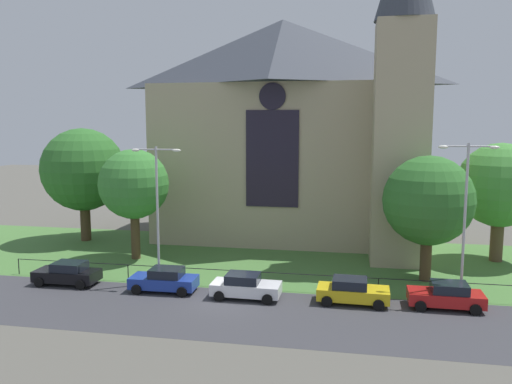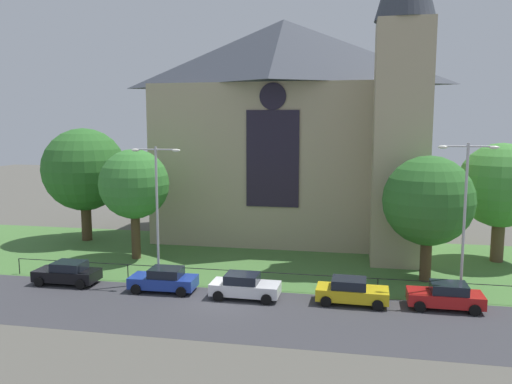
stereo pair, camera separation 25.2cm
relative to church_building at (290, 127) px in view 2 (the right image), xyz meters
The scene contains 16 objects.
ground 13.23m from the church_building, 100.73° to the right, with size 160.00×160.00×0.00m, color #56544C.
road_asphalt 22.71m from the church_building, 94.40° to the right, with size 120.00×8.00×0.01m, color #38383D.
grass_verge 14.55m from the church_building, 98.66° to the right, with size 120.00×20.00×0.01m, color #477538.
church_building is the anchor object (origin of this frame).
iron_railing 18.26m from the church_building, 92.82° to the right, with size 33.17×0.07×1.13m.
tree_left_near 15.54m from the church_building, 137.02° to the right, with size 5.43×5.43×8.66m.
tree_right_near 16.78m from the church_building, 47.89° to the right, with size 6.01×6.01×8.52m.
tree_right_far 18.34m from the church_building, 18.59° to the right, with size 6.43×6.43×9.17m.
tree_left_far 19.11m from the church_building, 164.53° to the right, with size 7.41×7.41×10.20m.
streetlamp_near 17.78m from the church_building, 113.25° to the right, with size 3.37×0.26×9.13m.
streetlamp_far 20.50m from the church_building, 52.03° to the right, with size 3.37×0.26×9.49m.
parked_car_black 23.36m from the church_building, 126.43° to the right, with size 4.21×2.03×1.51m.
parked_car_blue 20.62m from the church_building, 108.58° to the right, with size 4.24×2.10×1.51m.
parked_car_white 20.05m from the church_building, 91.64° to the right, with size 4.22×2.07×1.51m.
parked_car_yellow 20.68m from the church_building, 71.19° to the right, with size 4.25×2.11×1.51m.
parked_car_red 22.64m from the church_building, 56.73° to the right, with size 4.21×2.04×1.51m.
Camera 2 is at (7.50, -28.94, 10.59)m, focal length 35.90 mm.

